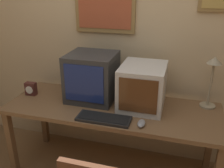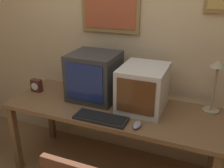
% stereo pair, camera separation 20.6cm
% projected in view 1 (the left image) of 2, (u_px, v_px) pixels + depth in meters
% --- Properties ---
extents(wall_back, '(8.00, 0.08, 2.60)m').
position_uv_depth(wall_back, '(126.00, 30.00, 2.34)').
color(wall_back, '#D1B284').
rests_on(wall_back, ground_plane).
extents(desk, '(1.85, 0.67, 0.72)m').
position_uv_depth(desk, '(112.00, 114.00, 2.19)').
color(desk, brown).
rests_on(desk, ground_plane).
extents(monitor_left, '(0.42, 0.41, 0.42)m').
position_uv_depth(monitor_left, '(92.00, 77.00, 2.24)').
color(monitor_left, '#333333').
rests_on(monitor_left, desk).
extents(monitor_right, '(0.37, 0.45, 0.37)m').
position_uv_depth(monitor_right, '(143.00, 86.00, 2.11)').
color(monitor_right, beige).
rests_on(monitor_right, desk).
extents(keyboard_main, '(0.43, 0.16, 0.03)m').
position_uv_depth(keyboard_main, '(103.00, 118.00, 1.95)').
color(keyboard_main, black).
rests_on(keyboard_main, desk).
extents(mouse_near_keyboard, '(0.06, 0.11, 0.03)m').
position_uv_depth(mouse_near_keyboard, '(141.00, 123.00, 1.87)').
color(mouse_near_keyboard, gray).
rests_on(mouse_near_keyboard, desk).
extents(desk_clock, '(0.10, 0.06, 0.12)m').
position_uv_depth(desk_clock, '(31.00, 89.00, 2.37)').
color(desk_clock, '#4C231E').
rests_on(desk_clock, desk).
extents(desk_lamp, '(0.13, 0.13, 0.45)m').
position_uv_depth(desk_lamp, '(213.00, 74.00, 2.05)').
color(desk_lamp, tan).
rests_on(desk_lamp, desk).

